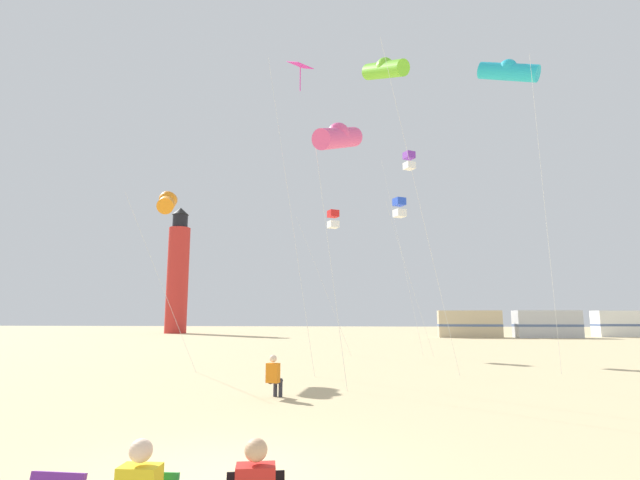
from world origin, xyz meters
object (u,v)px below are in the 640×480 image
object	(u,v)px
kite_box_blue	(399,208)
rv_van_tan	(469,324)
kite_tube_rainbow	(338,137)
rv_van_silver	(547,324)
kite_tube_cyan	(508,71)
kite_flyer_standing	(274,375)
lighthouse_distant	(178,273)
kite_box_scarlet	(333,219)
rv_van_white	(626,324)
kite_box_violet	(409,161)
kite_tube_lime	(385,69)
kite_diamond_magenta	(299,79)
kite_tube_orange	(168,202)

from	to	relation	value
kite_box_blue	rv_van_tan	xyz separation A→B (m)	(8.92, 24.59, -7.18)
kite_tube_rainbow	rv_van_silver	bearing A→B (deg)	61.82
kite_tube_cyan	kite_flyer_standing	bearing A→B (deg)	-145.44
lighthouse_distant	rv_van_tan	size ratio (longest dim) A/B	2.55
kite_flyer_standing	kite_box_scarlet	size ratio (longest dim) A/B	0.13
rv_van_tan	rv_van_white	distance (m)	17.54
kite_box_violet	kite_tube_lime	xyz separation A→B (m)	(-2.01, -10.79, 0.59)
kite_box_violet	rv_van_silver	size ratio (longest dim) A/B	1.96
kite_diamond_magenta	kite_box_violet	bearing A→B (deg)	62.12
rv_van_tan	kite_tube_lime	bearing A→B (deg)	-102.60
kite_tube_cyan	rv_van_white	size ratio (longest dim) A/B	2.02
kite_tube_cyan	rv_van_tan	xyz separation A→B (m)	(4.96, 33.40, -10.95)
kite_box_blue	rv_van_tan	distance (m)	27.12
kite_tube_orange	kite_box_violet	world-z (taller)	kite_box_violet
kite_tube_cyan	rv_van_silver	size ratio (longest dim) A/B	2.02
kite_diamond_magenta	kite_tube_orange	bearing A→B (deg)	171.11
kite_tube_lime	kite_diamond_magenta	bearing A→B (deg)	179.68
kite_tube_cyan	rv_van_silver	bearing A→B (deg)	68.91
kite_flyer_standing	kite_tube_orange	bearing A→B (deg)	-33.63
kite_flyer_standing	kite_tube_rainbow	xyz separation A→B (m)	(1.69, 2.27, 7.66)
kite_tube_orange	kite_tube_lime	world-z (taller)	kite_tube_lime
kite_tube_orange	kite_box_blue	xyz separation A→B (m)	(10.88, 7.90, 1.31)
lighthouse_distant	rv_van_white	bearing A→B (deg)	-6.71
kite_box_scarlet	lighthouse_distant	bearing A→B (deg)	125.44
kite_box_scarlet	kite_box_violet	size ratio (longest dim) A/B	0.70
kite_tube_cyan	lighthouse_distant	bearing A→B (deg)	125.79
kite_flyer_standing	lighthouse_distant	distance (m)	53.83
kite_tube_rainbow	rv_van_white	size ratio (longest dim) A/B	1.39
kite_box_violet	lighthouse_distant	distance (m)	42.38
kite_box_violet	lighthouse_distant	bearing A→B (deg)	130.90
kite_box_violet	lighthouse_distant	world-z (taller)	lighthouse_distant
lighthouse_distant	rv_van_tan	distance (m)	37.41
kite_box_scarlet	kite_flyer_standing	bearing A→B (deg)	-92.13
rv_van_white	kite_box_scarlet	bearing A→B (deg)	-140.10
kite_box_scarlet	rv_van_silver	size ratio (longest dim) A/B	1.38
lighthouse_distant	rv_van_tan	bearing A→B (deg)	-14.48
rv_van_white	kite_tube_rainbow	bearing A→B (deg)	-126.48
kite_tube_rainbow	rv_van_tan	world-z (taller)	kite_tube_rainbow
kite_box_scarlet	rv_van_silver	distance (m)	31.35
kite_tube_orange	kite_tube_cyan	size ratio (longest dim) A/B	0.61
rv_van_tan	rv_van_white	xyz separation A→B (m)	(17.28, 2.99, 0.00)
kite_tube_cyan	rv_van_silver	xyz separation A→B (m)	(12.78, 33.13, -10.95)
rv_van_tan	kite_flyer_standing	bearing A→B (deg)	-104.91
kite_flyer_standing	kite_box_scarlet	bearing A→B (deg)	-77.86
kite_box_scarlet	rv_van_silver	xyz separation A→B (m)	(20.79, 22.41, -6.94)
kite_tube_orange	kite_box_violet	bearing A→B (deg)	39.95
kite_tube_orange	rv_van_tan	size ratio (longest dim) A/B	1.21
kite_box_blue	kite_box_scarlet	size ratio (longest dim) A/B	1.03
kite_tube_rainbow	kite_diamond_magenta	xyz separation A→B (m)	(-1.85, 3.65, 4.12)
kite_tube_rainbow	kite_tube_cyan	distance (m)	8.85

